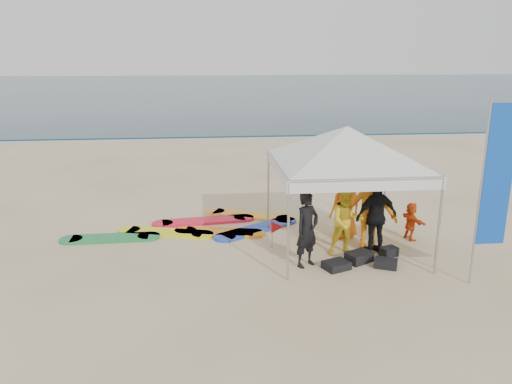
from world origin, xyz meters
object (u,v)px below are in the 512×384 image
object	(u,v)px
canopy_tent	(348,127)
surfboard_spread	(204,227)
person_orange_b	(346,206)
marker_pennant	(277,227)
person_yellow	(346,221)
person_seated	(411,221)
feather_flag	(496,178)
person_orange_a	(370,207)
person_black_b	(376,216)
person_black_a	(307,229)

from	to	relation	value
canopy_tent	surfboard_spread	xyz separation A→B (m)	(-3.12, 1.71, -2.76)
person_orange_b	marker_pennant	xyz separation A→B (m)	(-1.72, -0.50, -0.29)
person_yellow	surfboard_spread	distance (m)	3.78
person_orange_b	person_seated	bearing A→B (deg)	154.93
feather_flag	marker_pennant	xyz separation A→B (m)	(-3.69, 2.24, -1.60)
person_orange_a	person_seated	xyz separation A→B (m)	(1.16, 0.37, -0.51)
canopy_tent	marker_pennant	xyz separation A→B (m)	(-1.46, 0.23, -2.30)
feather_flag	surfboard_spread	bearing A→B (deg)	145.29
person_seated	feather_flag	bearing A→B (deg)	178.75
person_black_b	surfboard_spread	size ratio (longest dim) A/B	0.31
person_black_a	person_black_b	distance (m)	1.75
marker_pennant	person_black_a	bearing A→B (deg)	-66.72
person_black_b	person_seated	distance (m)	1.39
person_orange_a	person_orange_b	bearing A→B (deg)	-40.23
feather_flag	marker_pennant	size ratio (longest dim) A/B	5.58
person_black_a	feather_flag	distance (m)	3.68
surfboard_spread	person_seated	bearing A→B (deg)	-14.52
person_yellow	person_seated	world-z (taller)	person_yellow
feather_flag	marker_pennant	bearing A→B (deg)	148.78
person_seated	canopy_tent	bearing A→B (deg)	91.91
person_orange_b	feather_flag	xyz separation A→B (m)	(1.98, -2.74, 1.31)
person_black_a	person_orange_a	bearing A→B (deg)	-5.47
canopy_tent	marker_pennant	bearing A→B (deg)	171.00
person_yellow	feather_flag	distance (m)	3.11
person_yellow	marker_pennant	size ratio (longest dim) A/B	2.43
feather_flag	surfboard_spread	distance (m)	6.84
person_black_a	person_orange_b	distance (m)	2.01
person_black_a	person_yellow	size ratio (longest dim) A/B	1.03
person_yellow	person_black_b	size ratio (longest dim) A/B	0.91
person_seated	surfboard_spread	xyz separation A→B (m)	(-4.91, 1.27, -0.42)
person_yellow	marker_pennant	xyz separation A→B (m)	(-1.44, 0.55, -0.28)
person_black_a	person_orange_b	size ratio (longest dim) A/B	1.02
feather_flag	person_orange_b	bearing A→B (deg)	125.82
person_orange_a	surfboard_spread	xyz separation A→B (m)	(-3.75, 1.65, -0.93)
person_seated	marker_pennant	xyz separation A→B (m)	(-3.24, -0.20, 0.04)
feather_flag	surfboard_spread	world-z (taller)	feather_flag
person_yellow	canopy_tent	world-z (taller)	canopy_tent
person_orange_a	canopy_tent	world-z (taller)	canopy_tent
person_black_a	person_seated	size ratio (longest dim) A/B	1.75
person_black_a	person_orange_a	size ratio (longest dim) A/B	0.83
person_orange_a	person_black_b	distance (m)	0.36
person_seated	feather_flag	size ratio (longest dim) A/B	0.26
person_orange_b	feather_flag	bearing A→B (deg)	111.78
person_yellow	canopy_tent	xyz separation A→B (m)	(0.02, 0.32, 2.02)
person_black_b	marker_pennant	distance (m)	2.21
feather_flag	person_orange_a	bearing A→B (deg)	127.99
person_orange_b	canopy_tent	world-z (taller)	canopy_tent
person_black_a	person_seated	world-z (taller)	person_black_a
feather_flag	person_black_a	bearing A→B (deg)	160.09
person_orange_a	person_black_b	world-z (taller)	person_orange_a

